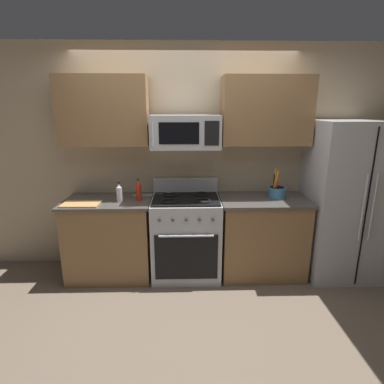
{
  "coord_description": "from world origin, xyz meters",
  "views": [
    {
      "loc": [
        -0.02,
        -2.58,
        1.89
      ],
      "look_at": [
        0.07,
        0.58,
        1.03
      ],
      "focal_mm": 28.74,
      "sensor_mm": 36.0,
      "label": 1
    }
  ],
  "objects": [
    {
      "name": "ground_plane",
      "position": [
        0.0,
        0.0,
        0.0
      ],
      "size": [
        16.0,
        16.0,
        0.0
      ],
      "primitive_type": "plane",
      "color": "#6B5B4C"
    },
    {
      "name": "counter_right",
      "position": [
        0.88,
        0.7,
        0.46
      ],
      "size": [
        0.98,
        0.63,
        0.91
      ],
      "color": "olive",
      "rests_on": "ground"
    },
    {
      "name": "wall_back",
      "position": [
        0.0,
        1.09,
        1.3
      ],
      "size": [
        8.0,
        0.1,
        2.6
      ],
      "primitive_type": "cube",
      "color": "tan",
      "rests_on": "ground"
    },
    {
      "name": "counter_left",
      "position": [
        -0.87,
        0.7,
        0.46
      ],
      "size": [
        0.96,
        0.63,
        0.91
      ],
      "color": "olive",
      "rests_on": "ground"
    },
    {
      "name": "range_oven",
      "position": [
        -0.0,
        0.7,
        0.47
      ],
      "size": [
        0.76,
        0.68,
        1.09
      ],
      "color": "#B2B5BA",
      "rests_on": "ground"
    },
    {
      "name": "cutting_board",
      "position": [
        -1.1,
        0.54,
        0.92
      ],
      "size": [
        0.4,
        0.25,
        0.02
      ],
      "primitive_type": "cube",
      "rotation": [
        0.0,
        0.0,
        -0.02
      ],
      "color": "tan",
      "rests_on": "counter_left"
    },
    {
      "name": "upper_cabinets_right",
      "position": [
        0.88,
        0.87,
        1.86
      ],
      "size": [
        0.97,
        0.34,
        0.73
      ],
      "color": "olive"
    },
    {
      "name": "bottle_hot_sauce",
      "position": [
        -0.52,
        0.69,
        1.02
      ],
      "size": [
        0.06,
        0.06,
        0.24
      ],
      "color": "red",
      "rests_on": "counter_left"
    },
    {
      "name": "bottle_vinegar",
      "position": [
        -0.72,
        0.65,
        1.01
      ],
      "size": [
        0.06,
        0.06,
        0.22
      ],
      "color": "silver",
      "rests_on": "counter_left"
    },
    {
      "name": "microwave",
      "position": [
        -0.0,
        0.73,
        1.65
      ],
      "size": [
        0.73,
        0.44,
        0.35
      ],
      "color": "#B2B5BA"
    },
    {
      "name": "utensil_crock",
      "position": [
        1.03,
        0.74,
        0.98
      ],
      "size": [
        0.2,
        0.2,
        0.33
      ],
      "color": "teal",
      "rests_on": "counter_right"
    },
    {
      "name": "refrigerator",
      "position": [
        1.83,
        0.69,
        0.88
      ],
      "size": [
        0.89,
        0.74,
        1.77
      ],
      "color": "#B2B5BA",
      "rests_on": "ground"
    },
    {
      "name": "upper_cabinets_left",
      "position": [
        -0.88,
        0.87,
        1.86
      ],
      "size": [
        0.95,
        0.34,
        0.73
      ],
      "color": "olive"
    }
  ]
}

